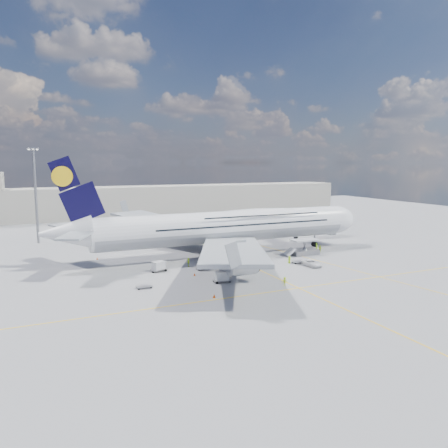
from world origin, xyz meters
name	(u,v)px	position (x,y,z in m)	size (l,w,h in m)	color
ground	(246,264)	(0.00, 0.00, 0.00)	(300.00, 300.00, 0.00)	gray
taxi_line_main	(246,264)	(0.00, 0.00, 0.01)	(0.25, 220.00, 0.01)	yellow
taxi_line_cross	(299,288)	(0.00, -20.00, 0.01)	(120.00, 0.25, 0.01)	yellow
taxi_line_diag	(278,250)	(14.00, 10.00, 0.01)	(0.25, 100.00, 0.01)	yellow
airliner	(228,226)	(0.26, 10.00, 6.87)	(77.26, 79.15, 23.71)	white
jet_bridge	(306,215)	(29.81, 20.94, 6.85)	(18.80, 12.10, 8.50)	#B7B7BC
cargo_loader	(304,249)	(16.82, 2.89, 1.25)	(8.53, 3.20, 3.67)	silver
light_mast	(36,194)	(-40.00, 45.00, 13.21)	(3.00, 0.70, 25.50)	gray
terminal	(140,201)	(0.00, 95.00, 6.00)	(180.00, 16.00, 12.00)	#B2AD9E
tree_line	(194,195)	(40.00, 140.00, 4.00)	(160.00, 6.00, 8.00)	#193814
dolly_row_a	(159,266)	(-18.95, 1.34, 1.09)	(3.61, 2.78, 2.03)	gray
dolly_row_b	(203,265)	(-10.31, -0.78, 0.90)	(2.96, 2.18, 1.68)	gray
dolly_row_c	(222,277)	(-10.65, -11.16, 1.08)	(3.37, 2.11, 2.01)	gray
dolly_back	(144,287)	(-24.49, -9.12, 0.30)	(2.75, 1.59, 0.39)	gray
dolly_nose_far	(299,262)	(10.67, -4.06, 0.33)	(3.22, 2.32, 0.42)	gray
dolly_nose_near	(264,266)	(1.60, -4.86, 0.36)	(3.54, 2.75, 0.46)	gray
baggage_tug	(224,261)	(-4.71, 1.33, 0.70)	(2.82, 2.10, 1.60)	white
catering_truck_inner	(162,236)	(-9.23, 32.27, 1.66)	(6.11, 2.97, 3.51)	gray
catering_truck_outer	(158,232)	(-8.84, 37.41, 2.09)	(8.18, 5.78, 4.50)	gray
service_van	(312,263)	(11.50, -7.62, 0.69)	(2.30, 4.99, 1.39)	white
crew_nose	(317,247)	(22.73, 5.96, 0.93)	(0.68, 0.45, 1.87)	#B0FF1A
crew_loader	(320,249)	(22.08, 3.64, 0.85)	(0.82, 0.64, 1.69)	#B8DE17
crew_wing	(188,262)	(-12.20, 2.55, 0.95)	(1.11, 0.46, 1.90)	#B4E818
crew_van	(289,260)	(8.76, -3.36, 0.80)	(0.78, 0.51, 1.60)	#C0FF1A
crew_tug	(285,281)	(-1.53, -17.87, 0.81)	(1.05, 0.60, 1.62)	#C4E618
cone_nose	(307,240)	(27.72, 17.31, 0.27)	(0.44, 0.44, 0.56)	#FF5F0D
cone_wing_left_inner	(151,243)	(-12.75, 30.99, 0.27)	(0.44, 0.44, 0.56)	#FF5F0D
cone_wing_left_outer	(123,247)	(-20.71, 27.89, 0.28)	(0.46, 0.46, 0.59)	#FF5F0D
cone_wing_right_inner	(194,274)	(-13.57, -4.70, 0.25)	(0.41, 0.41, 0.52)	#FF5F0D
cone_wing_right_outer	(214,296)	(-15.55, -19.05, 0.29)	(0.48, 0.48, 0.61)	#FF5F0D
cone_tail	(97,258)	(-28.55, 17.54, 0.26)	(0.43, 0.43, 0.55)	#FF5F0D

